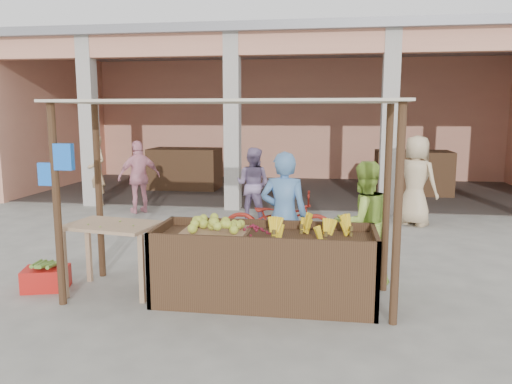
% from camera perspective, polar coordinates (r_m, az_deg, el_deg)
% --- Properties ---
extents(ground, '(60.00, 60.00, 0.00)m').
position_cam_1_polar(ground, '(6.23, -3.69, -12.07)').
color(ground, slate).
rests_on(ground, ground).
extents(market_building, '(14.40, 6.40, 4.20)m').
position_cam_1_polar(market_building, '(14.65, 3.95, 10.84)').
color(market_building, tan).
rests_on(market_building, ground).
extents(fruit_stall, '(2.60, 0.95, 0.80)m').
position_cam_1_polar(fruit_stall, '(6.01, 0.98, -8.79)').
color(fruit_stall, '#462F1C').
rests_on(fruit_stall, ground).
extents(stall_awning, '(4.09, 1.35, 2.39)m').
position_cam_1_polar(stall_awning, '(5.87, -3.91, 6.46)').
color(stall_awning, '#462F1C').
rests_on(stall_awning, ground).
extents(banana_heap, '(1.01, 0.55, 0.18)m').
position_cam_1_polar(banana_heap, '(5.86, 6.29, -4.31)').
color(banana_heap, yellow).
rests_on(banana_heap, fruit_stall).
extents(melon_tray, '(0.76, 0.66, 0.20)m').
position_cam_1_polar(melon_tray, '(5.95, -4.74, -4.07)').
color(melon_tray, '#916A4B').
rests_on(melon_tray, fruit_stall).
extents(berry_heap, '(0.40, 0.33, 0.13)m').
position_cam_1_polar(berry_heap, '(5.93, -0.32, -4.38)').
color(berry_heap, maroon).
rests_on(berry_heap, fruit_stall).
extents(side_table, '(1.19, 0.89, 0.88)m').
position_cam_1_polar(side_table, '(6.49, -16.09, -4.72)').
color(side_table, tan).
rests_on(side_table, ground).
extents(papaya_pile, '(0.73, 0.42, 0.21)m').
position_cam_1_polar(papaya_pile, '(6.44, -16.19, -2.59)').
color(papaya_pile, '#559731').
rests_on(papaya_pile, side_table).
extents(red_crate, '(0.63, 0.53, 0.28)m').
position_cam_1_polar(red_crate, '(7.01, -22.85, -9.11)').
color(red_crate, red).
rests_on(red_crate, ground).
extents(plantain_bundle, '(0.41, 0.29, 0.08)m').
position_cam_1_polar(plantain_bundle, '(6.96, -22.94, -7.68)').
color(plantain_bundle, olive).
rests_on(plantain_bundle, red_crate).
extents(produce_sacks, '(0.70, 0.66, 0.53)m').
position_cam_1_polar(produce_sacks, '(11.33, 14.90, -1.28)').
color(produce_sacks, maroon).
rests_on(produce_sacks, ground).
extents(vendor_blue, '(0.74, 0.57, 1.86)m').
position_cam_1_polar(vendor_blue, '(6.66, 3.21, -2.32)').
color(vendor_blue, '#5989C6').
rests_on(vendor_blue, ground).
extents(vendor_green, '(0.95, 0.79, 1.71)m').
position_cam_1_polar(vendor_green, '(6.67, 12.13, -3.12)').
color(vendor_green, '#ABD74D').
rests_on(vendor_green, ground).
extents(motorcycle, '(0.74, 1.96, 1.01)m').
position_cam_1_polar(motorcycle, '(8.15, 2.53, -3.24)').
color(motorcycle, maroon).
rests_on(motorcycle, ground).
extents(shopper_b, '(1.13, 1.07, 1.74)m').
position_cam_1_polar(shopper_b, '(11.49, -13.21, 1.96)').
color(shopper_b, pink).
rests_on(shopper_b, ground).
extents(shopper_c, '(1.14, 1.08, 1.99)m').
position_cam_1_polar(shopper_c, '(10.41, 17.82, 1.76)').
color(shopper_c, tan).
rests_on(shopper_c, ground).
extents(shopper_e, '(0.82, 0.76, 1.79)m').
position_cam_1_polar(shopper_e, '(12.65, -17.85, 2.53)').
color(shopper_e, tan).
rests_on(shopper_e, ground).
extents(shopper_f, '(0.91, 0.67, 1.68)m').
position_cam_1_polar(shopper_f, '(10.33, -0.35, 1.26)').
color(shopper_f, '#8D76A1').
rests_on(shopper_f, ground).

